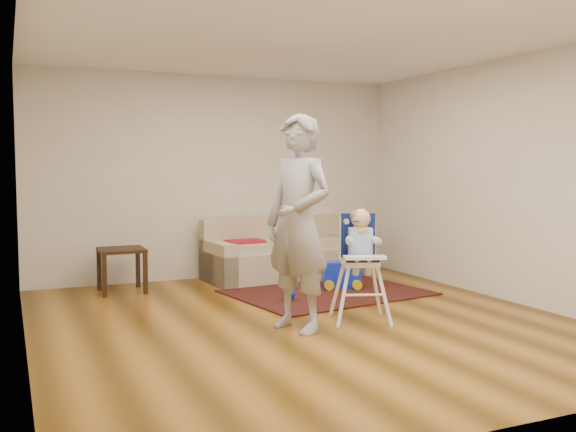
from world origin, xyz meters
name	(u,v)px	position (x,y,z in m)	size (l,w,h in m)	color
ground	(305,322)	(0.00, 0.00, 0.00)	(5.50, 5.50, 0.00)	#4B2E07
room_envelope	(283,130)	(0.00, 0.53, 1.88)	(5.04, 5.52, 2.72)	beige
sofa	(283,249)	(0.76, 2.30, 0.40)	(2.14, 1.03, 0.80)	tan
side_table	(122,270)	(-1.38, 2.20, 0.26)	(0.53, 0.53, 0.53)	black
area_rug	(327,292)	(0.84, 1.16, 0.01)	(2.17, 1.62, 0.02)	black
ride_on_toy	(341,268)	(1.12, 1.32, 0.26)	(0.45, 0.32, 0.49)	#0F24C7
toy_ball	(289,294)	(0.23, 0.90, 0.09)	(0.15, 0.15, 0.15)	#0F24C7
high_chair	(360,267)	(0.51, -0.18, 0.53)	(0.65, 0.65, 1.10)	white
adult	(298,223)	(-0.18, -0.25, 0.99)	(0.72, 0.47, 1.98)	gray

